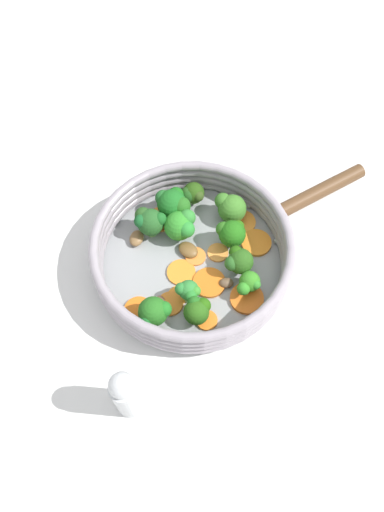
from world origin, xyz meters
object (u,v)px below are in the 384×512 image
at_px(carrot_slice_5, 207,320).
at_px(broccoli_floret_10, 154,312).
at_px(carrot_slice_4, 194,256).
at_px(broccoli_floret_1, 249,283).
at_px(carrot_slice_1, 178,295).
at_px(carrot_slice_10, 245,301).
at_px(broccoli_floret_4, 239,261).
at_px(carrot_slice_11, 218,253).
at_px(salt_shaker, 126,394).
at_px(carrot_slice_3, 139,310).
at_px(mushroom_piece_2, 137,238).
at_px(broccoli_floret_9, 181,225).
at_px(broccoli_floret_6, 188,291).
at_px(broccoli_floret_7, 229,207).
at_px(broccoli_floret_2, 197,310).
at_px(carrot_slice_2, 241,222).
at_px(carrot_slice_0, 170,304).
at_px(broccoli_floret_3, 173,203).
at_px(skillet, 192,263).
at_px(carrot_slice_6, 180,272).
at_px(broccoli_floret_5, 192,194).
at_px(mushroom_piece_3, 188,250).
at_px(broccoli_floret_8, 150,221).
at_px(carrot_slice_7, 256,243).
at_px(carrot_slice_8, 209,283).
at_px(mushroom_piece_1, 159,303).
at_px(carrot_slice_9, 161,219).

distance_m(carrot_slice_5, broccoli_floret_10, 0.08).
distance_m(carrot_slice_4, broccoli_floret_1, 0.09).
bearing_deg(broccoli_floret_10, carrot_slice_1, 88.39).
xyz_separation_m(carrot_slice_10, broccoli_floret_4, (-0.04, 0.03, 0.03)).
relative_size(carrot_slice_11, salt_shaker, 0.27).
bearing_deg(carrot_slice_4, salt_shaker, -72.98).
height_order(carrot_slice_3, mushroom_piece_2, mushroom_piece_2).
bearing_deg(broccoli_floret_9, carrot_slice_10, -11.60).
bearing_deg(broccoli_floret_6, broccoli_floret_7, 105.09).
bearing_deg(carrot_slice_5, carrot_slice_4, 137.92).
bearing_deg(broccoli_floret_2, broccoli_floret_4, 89.98).
relative_size(carrot_slice_2, broccoli_floret_1, 1.18).
bearing_deg(carrot_slice_0, carrot_slice_10, 40.84).
bearing_deg(carrot_slice_3, broccoli_floret_3, 112.40).
relative_size(carrot_slice_10, salt_shaker, 0.42).
relative_size(skillet, carrot_slice_11, 8.75).
height_order(broccoli_floret_4, broccoli_floret_9, broccoli_floret_9).
bearing_deg(carrot_slice_1, carrot_slice_11, 88.61).
bearing_deg(carrot_slice_3, salt_shaker, -53.88).
distance_m(carrot_slice_6, mushroom_piece_2, 0.08).
distance_m(carrot_slice_10, broccoli_floret_5, 0.18).
height_order(broccoli_floret_4, mushroom_piece_3, broccoli_floret_4).
bearing_deg(skillet, carrot_slice_11, 57.18).
bearing_deg(broccoli_floret_6, broccoli_floret_8, 155.62).
bearing_deg(carrot_slice_0, broccoli_floret_4, 67.95).
distance_m(carrot_slice_0, mushroom_piece_3, 0.09).
bearing_deg(carrot_slice_2, broccoli_floret_4, -58.50).
bearing_deg(carrot_slice_5, broccoli_floret_2, -162.67).
relative_size(carrot_slice_4, carrot_slice_7, 0.67).
distance_m(carrot_slice_11, broccoli_floret_5, 0.10).
distance_m(broccoli_floret_10, mushroom_piece_2, 0.13).
bearing_deg(broccoli_floret_8, broccoli_floret_9, 30.90).
bearing_deg(broccoli_floret_7, carrot_slice_3, -91.13).
bearing_deg(carrot_slice_0, mushroom_piece_2, 155.26).
relative_size(carrot_slice_8, broccoli_floret_2, 1.07).
relative_size(carrot_slice_2, broccoli_floret_5, 1.12).
xyz_separation_m(broccoli_floret_9, mushroom_piece_1, (0.05, -0.11, -0.02)).
bearing_deg(skillet, broccoli_floret_7, 93.09).
height_order(carrot_slice_7, broccoli_floret_4, broccoli_floret_4).
bearing_deg(broccoli_floret_8, carrot_slice_8, -6.46).
bearing_deg(broccoli_floret_2, carrot_slice_1, 167.41).
distance_m(broccoli_floret_4, mushroom_piece_3, 0.08).
xyz_separation_m(carrot_slice_9, carrot_slice_10, (0.18, -0.03, 0.00)).
relative_size(carrot_slice_2, broccoli_floret_8, 0.87).
bearing_deg(mushroom_piece_2, carrot_slice_11, 28.24).
xyz_separation_m(carrot_slice_6, carrot_slice_10, (0.10, 0.02, 0.00)).
distance_m(skillet, mushroom_piece_3, 0.02).
height_order(carrot_slice_9, carrot_slice_11, same).
distance_m(carrot_slice_4, mushroom_piece_3, 0.01).
xyz_separation_m(carrot_slice_5, broccoli_floret_7, (-0.08, 0.16, 0.02)).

